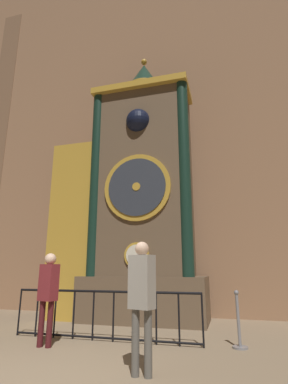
{
  "coord_description": "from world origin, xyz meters",
  "views": [
    {
      "loc": [
        2.59,
        -3.52,
        1.39
      ],
      "look_at": [
        0.2,
        4.97,
        3.67
      ],
      "focal_mm": 28.0,
      "sensor_mm": 36.0,
      "label": 1
    }
  ],
  "objects_px": {
    "visitor_near": "(48,289)",
    "stanchion_post": "(239,329)",
    "visitor_far": "(142,292)",
    "clock_tower": "(130,201)"
  },
  "relations": [
    {
      "from": "visitor_near",
      "to": "stanchion_post",
      "type": "relative_size",
      "value": 1.68
    },
    {
      "from": "stanchion_post",
      "to": "visitor_far",
      "type": "bearing_deg",
      "value": -124.32
    },
    {
      "from": "visitor_far",
      "to": "stanchion_post",
      "type": "xyz_separation_m",
      "value": [
        1.31,
        1.92,
        -0.75
      ]
    },
    {
      "from": "clock_tower",
      "to": "visitor_far",
      "type": "bearing_deg",
      "value": -68.97
    },
    {
      "from": "visitor_far",
      "to": "stanchion_post",
      "type": "relative_size",
      "value": 1.77
    },
    {
      "from": "visitor_far",
      "to": "stanchion_post",
      "type": "height_order",
      "value": "visitor_far"
    },
    {
      "from": "visitor_near",
      "to": "stanchion_post",
      "type": "xyz_separation_m",
      "value": [
        3.48,
        0.9,
        -0.7
      ]
    },
    {
      "from": "visitor_far",
      "to": "stanchion_post",
      "type": "distance_m",
      "value": 2.44
    },
    {
      "from": "visitor_near",
      "to": "visitor_far",
      "type": "height_order",
      "value": "visitor_far"
    },
    {
      "from": "clock_tower",
      "to": "visitor_far",
      "type": "height_order",
      "value": "clock_tower"
    }
  ]
}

